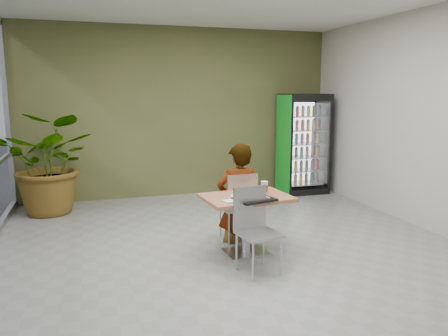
{
  "coord_description": "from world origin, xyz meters",
  "views": [
    {
      "loc": [
        -1.67,
        -4.76,
        2.01
      ],
      "look_at": [
        0.02,
        0.7,
        1.0
      ],
      "focal_mm": 35.0,
      "sensor_mm": 36.0,
      "label": 1
    }
  ],
  "objects_px": {
    "dining_table": "(246,213)",
    "cafeteria_tray": "(255,199)",
    "seated_woman": "(238,204)",
    "chair_far": "(240,202)",
    "chair_near": "(254,222)",
    "beverage_fridge": "(303,144)",
    "soda_cup": "(264,188)",
    "potted_plant": "(51,163)"
  },
  "relations": [
    {
      "from": "dining_table",
      "to": "cafeteria_tray",
      "type": "relative_size",
      "value": 2.44
    },
    {
      "from": "seated_woman",
      "to": "chair_far",
      "type": "bearing_deg",
      "value": 91.52
    },
    {
      "from": "dining_table",
      "to": "chair_near",
      "type": "bearing_deg",
      "value": -99.05
    },
    {
      "from": "dining_table",
      "to": "beverage_fridge",
      "type": "bearing_deg",
      "value": 52.02
    },
    {
      "from": "chair_near",
      "to": "soda_cup",
      "type": "xyz_separation_m",
      "value": [
        0.33,
        0.5,
        0.27
      ]
    },
    {
      "from": "dining_table",
      "to": "chair_far",
      "type": "height_order",
      "value": "chair_far"
    },
    {
      "from": "dining_table",
      "to": "seated_woman",
      "type": "height_order",
      "value": "seated_woman"
    },
    {
      "from": "chair_far",
      "to": "beverage_fridge",
      "type": "xyz_separation_m",
      "value": [
        2.19,
        2.43,
        0.43
      ]
    },
    {
      "from": "chair_near",
      "to": "soda_cup",
      "type": "bearing_deg",
      "value": 46.93
    },
    {
      "from": "cafeteria_tray",
      "to": "beverage_fridge",
      "type": "bearing_deg",
      "value": 54.39
    },
    {
      "from": "chair_near",
      "to": "chair_far",
      "type": "bearing_deg",
      "value": 70.64
    },
    {
      "from": "potted_plant",
      "to": "beverage_fridge",
      "type": "bearing_deg",
      "value": 2.0
    },
    {
      "from": "chair_near",
      "to": "seated_woman",
      "type": "relative_size",
      "value": 0.58
    },
    {
      "from": "cafeteria_tray",
      "to": "beverage_fridge",
      "type": "relative_size",
      "value": 0.23
    },
    {
      "from": "dining_table",
      "to": "chair_near",
      "type": "xyz_separation_m",
      "value": [
        -0.07,
        -0.46,
        0.02
      ]
    },
    {
      "from": "cafeteria_tray",
      "to": "potted_plant",
      "type": "relative_size",
      "value": 0.27
    },
    {
      "from": "potted_plant",
      "to": "cafeteria_tray",
      "type": "bearing_deg",
      "value": -50.86
    },
    {
      "from": "chair_far",
      "to": "beverage_fridge",
      "type": "bearing_deg",
      "value": -133.43
    },
    {
      "from": "cafeteria_tray",
      "to": "chair_near",
      "type": "bearing_deg",
      "value": -111.74
    },
    {
      "from": "chair_far",
      "to": "beverage_fridge",
      "type": "distance_m",
      "value": 3.3
    },
    {
      "from": "cafeteria_tray",
      "to": "soda_cup",
      "type": "bearing_deg",
      "value": 49.91
    },
    {
      "from": "soda_cup",
      "to": "potted_plant",
      "type": "xyz_separation_m",
      "value": [
        -2.67,
        2.7,
        0.01
      ]
    },
    {
      "from": "chair_near",
      "to": "cafeteria_tray",
      "type": "xyz_separation_m",
      "value": [
        0.09,
        0.22,
        0.21
      ]
    },
    {
      "from": "dining_table",
      "to": "chair_far",
      "type": "distance_m",
      "value": 0.47
    },
    {
      "from": "beverage_fridge",
      "to": "potted_plant",
      "type": "relative_size",
      "value": 1.17
    },
    {
      "from": "beverage_fridge",
      "to": "dining_table",
      "type": "bearing_deg",
      "value": -127.08
    },
    {
      "from": "chair_far",
      "to": "cafeteria_tray",
      "type": "relative_size",
      "value": 2.1
    },
    {
      "from": "beverage_fridge",
      "to": "chair_far",
      "type": "bearing_deg",
      "value": -131.03
    },
    {
      "from": "seated_woman",
      "to": "beverage_fridge",
      "type": "height_order",
      "value": "beverage_fridge"
    },
    {
      "from": "seated_woman",
      "to": "cafeteria_tray",
      "type": "relative_size",
      "value": 3.63
    },
    {
      "from": "cafeteria_tray",
      "to": "potted_plant",
      "type": "height_order",
      "value": "potted_plant"
    },
    {
      "from": "soda_cup",
      "to": "potted_plant",
      "type": "distance_m",
      "value": 3.79
    },
    {
      "from": "dining_table",
      "to": "beverage_fridge",
      "type": "height_order",
      "value": "beverage_fridge"
    },
    {
      "from": "cafeteria_tray",
      "to": "beverage_fridge",
      "type": "distance_m",
      "value": 3.87
    },
    {
      "from": "chair_far",
      "to": "cafeteria_tray",
      "type": "height_order",
      "value": "chair_far"
    },
    {
      "from": "chair_far",
      "to": "seated_woman",
      "type": "height_order",
      "value": "seated_woman"
    },
    {
      "from": "chair_near",
      "to": "potted_plant",
      "type": "bearing_deg",
      "value": 116.14
    },
    {
      "from": "soda_cup",
      "to": "beverage_fridge",
      "type": "bearing_deg",
      "value": 54.87
    },
    {
      "from": "dining_table",
      "to": "potted_plant",
      "type": "distance_m",
      "value": 3.66
    },
    {
      "from": "chair_far",
      "to": "chair_near",
      "type": "height_order",
      "value": "chair_near"
    },
    {
      "from": "seated_woman",
      "to": "potted_plant",
      "type": "bearing_deg",
      "value": -43.25
    },
    {
      "from": "beverage_fridge",
      "to": "potted_plant",
      "type": "xyz_separation_m",
      "value": [
        -4.68,
        -0.16,
        -0.14
      ]
    }
  ]
}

